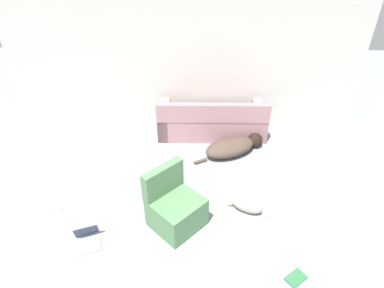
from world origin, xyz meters
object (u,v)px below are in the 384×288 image
(laptop_open, at_px, (87,237))
(book_cream, at_px, (56,209))
(book_green, at_px, (296,278))
(side_chair, at_px, (175,207))
(couch, at_px, (212,121))
(cat, at_px, (246,206))
(dog, at_px, (233,146))

(laptop_open, height_order, book_cream, laptop_open)
(laptop_open, xyz_separation_m, book_cream, (-0.64, 0.53, -0.06))
(book_green, height_order, side_chair, side_chair)
(book_cream, bearing_deg, side_chair, -6.29)
(side_chair, bearing_deg, couch, 30.56)
(cat, distance_m, book_cream, 2.72)
(cat, height_order, book_cream, cat)
(side_chair, bearing_deg, book_green, -75.93)
(couch, relative_size, side_chair, 2.45)
(dog, bearing_deg, book_green, -107.34)
(dog, distance_m, cat, 1.47)
(book_cream, bearing_deg, book_green, -17.47)
(laptop_open, distance_m, book_green, 2.56)
(cat, bearing_deg, book_cream, 26.96)
(couch, bearing_deg, side_chair, 76.47)
(dog, bearing_deg, couch, 89.68)
(book_cream, height_order, side_chair, side_chair)
(couch, height_order, book_green, couch)
(laptop_open, xyz_separation_m, book_green, (2.51, -0.46, -0.06))
(book_green, bearing_deg, laptop_open, 169.66)
(couch, xyz_separation_m, book_green, (0.87, -3.23, -0.26))
(cat, distance_m, laptop_open, 2.17)
(dog, xyz_separation_m, laptop_open, (-2.02, -2.06, -0.07))
(cat, relative_size, laptop_open, 1.38)
(book_cream, distance_m, side_chair, 1.76)
(book_green, distance_m, book_cream, 3.30)
(cat, height_order, laptop_open, laptop_open)
(cat, height_order, book_green, cat)
(laptop_open, distance_m, book_cream, 0.83)
(cat, bearing_deg, dog, -62.20)
(couch, height_order, cat, couch)
(laptop_open, xyz_separation_m, side_chair, (1.09, 0.34, 0.21))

